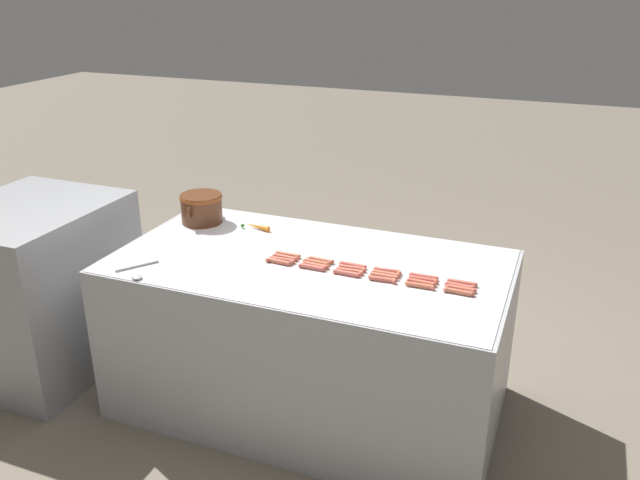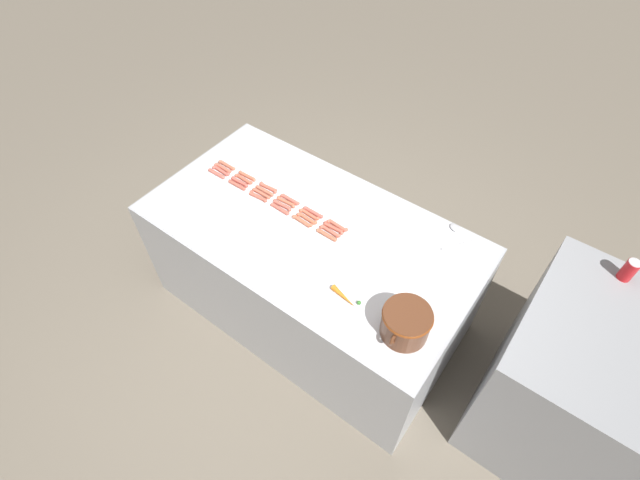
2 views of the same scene
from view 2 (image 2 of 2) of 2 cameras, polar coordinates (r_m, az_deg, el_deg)
name	(u,v)px [view 2 (image 2 of 2)]	position (r m, az deg, el deg)	size (l,w,h in m)	color
ground_plane	(312,306)	(3.47, -0.99, -8.10)	(20.00, 20.00, 0.00)	#756B5B
griddle_counter	(311,271)	(3.11, -1.09, -3.79)	(1.09, 2.02, 0.87)	#ADAFB5
back_cabinet	(577,386)	(2.98, 29.00, -15.36)	(0.97, 0.83, 1.02)	#939599
hot_dog_0	(227,165)	(3.21, -11.35, 8.97)	(0.03, 0.15, 0.02)	#C4674C
hot_dog_1	(247,176)	(3.11, -8.93, 7.76)	(0.03, 0.15, 0.02)	#CD664B
hot_dog_2	(268,187)	(3.01, -6.37, 6.42)	(0.03, 0.15, 0.02)	#CC614C
hot_dog_3	(290,199)	(2.92, -3.70, 4.99)	(0.03, 0.15, 0.02)	#CD6151
hot_dog_4	(313,212)	(2.83, -0.85, 3.42)	(0.03, 0.15, 0.02)	#C45C4F
hot_dog_5	(337,226)	(2.76, 2.13, 1.79)	(0.03, 0.15, 0.02)	#C45F4A
hot_dog_6	(223,168)	(3.20, -11.82, 8.64)	(0.03, 0.15, 0.02)	#CD634E
hot_dog_7	(244,179)	(3.09, -9.36, 7.38)	(0.03, 0.15, 0.02)	#C85F47
hot_dog_8	(265,191)	(2.99, -6.81, 6.01)	(0.02, 0.15, 0.02)	#C1664D
hot_dog_9	(286,202)	(2.90, -4.18, 4.68)	(0.03, 0.15, 0.02)	#C4674B
hot_dog_10	(309,214)	(2.82, -1.33, 3.15)	(0.03, 0.15, 0.02)	#CA654A
hot_dog_11	(333,228)	(2.75, 1.66, 1.50)	(0.03, 0.15, 0.02)	#C55C49
hot_dog_12	(221,171)	(3.18, -12.05, 8.30)	(0.03, 0.15, 0.02)	#CB5F51
hot_dog_13	(240,182)	(3.07, -9.82, 7.03)	(0.03, 0.15, 0.02)	#CE5A4D
hot_dog_14	(261,193)	(2.97, -7.20, 5.69)	(0.03, 0.15, 0.02)	#C4644C
hot_dog_15	(282,205)	(2.89, -4.65, 4.29)	(0.03, 0.15, 0.02)	#C15F4F
hot_dog_16	(307,218)	(2.80, -1.62, 2.65)	(0.03, 0.15, 0.02)	#C86648
hot_dog_17	(330,231)	(2.73, 1.24, 1.09)	(0.03, 0.15, 0.02)	#C0604C
hot_dog_18	(216,174)	(3.16, -12.58, 7.95)	(0.02, 0.15, 0.02)	#CD6051
hot_dog_19	(237,185)	(3.06, -10.11, 6.68)	(0.03, 0.15, 0.02)	#BF5B49
hot_dog_20	(258,196)	(2.96, -7.58, 5.33)	(0.03, 0.15, 0.02)	#C35B47
hot_dog_21	(280,209)	(2.87, -4.94, 3.83)	(0.03, 0.15, 0.02)	#C75D4C
hot_dog_22	(302,221)	(2.79, -2.20, 2.35)	(0.03, 0.15, 0.02)	#C5684B
hot_dog_23	(327,235)	(2.71, 0.83, 0.63)	(0.02, 0.15, 0.02)	#C16648
bean_pot	(406,322)	(2.31, 10.50, -9.83)	(0.31, 0.25, 0.17)	#562D19
serving_spoon	(456,233)	(2.84, 16.32, 0.82)	(0.24, 0.19, 0.02)	#B7B7BC
carrot	(345,297)	(2.45, 3.06, -7.01)	(0.07, 0.18, 0.03)	orange
soda_can	(629,270)	(2.77, 33.65, -3.09)	(0.07, 0.07, 0.12)	red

